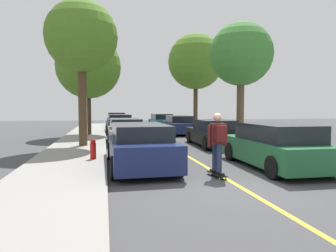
% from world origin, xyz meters
% --- Properties ---
extents(ground, '(80.00, 80.00, 0.00)m').
position_xyz_m(ground, '(0.00, 0.00, 0.00)').
color(ground, '#424244').
extents(sidewalk_left, '(2.57, 56.00, 0.14)m').
position_xyz_m(sidewalk_left, '(-4.42, 0.00, 0.07)').
color(sidewalk_left, gray).
rests_on(sidewalk_left, ground).
extents(center_line, '(0.12, 39.20, 0.01)m').
position_xyz_m(center_line, '(0.00, 4.00, 0.00)').
color(center_line, gold).
rests_on(center_line, ground).
extents(parked_car_left_nearest, '(2.01, 4.70, 1.39)m').
position_xyz_m(parked_car_left_nearest, '(-2.09, 2.53, 0.69)').
color(parked_car_left_nearest, navy).
rests_on(parked_car_left_nearest, ground).
extents(parked_car_left_near, '(1.92, 4.24, 1.31)m').
position_xyz_m(parked_car_left_near, '(-2.09, 9.57, 0.65)').
color(parked_car_left_near, '#BCAD89').
rests_on(parked_car_left_near, ground).
extents(parked_car_left_far, '(2.02, 4.42, 1.39)m').
position_xyz_m(parked_car_left_far, '(-2.09, 16.52, 0.68)').
color(parked_car_left_far, navy).
rests_on(parked_car_left_far, ground).
extents(parked_car_left_farthest, '(1.89, 4.15, 1.44)m').
position_xyz_m(parked_car_left_farthest, '(-2.09, 22.77, 0.72)').
color(parked_car_left_farthest, maroon).
rests_on(parked_car_left_farthest, ground).
extents(parked_car_right_nearest, '(1.99, 4.45, 1.41)m').
position_xyz_m(parked_car_right_nearest, '(2.09, 1.56, 0.69)').
color(parked_car_right_nearest, '#1E5B33').
rests_on(parked_car_right_nearest, ground).
extents(parked_car_right_near, '(1.93, 4.52, 1.31)m').
position_xyz_m(parked_car_right_near, '(2.09, 7.21, 0.64)').
color(parked_car_right_near, black).
rests_on(parked_car_right_near, ground).
extents(parked_car_right_far, '(2.01, 4.65, 1.34)m').
position_xyz_m(parked_car_right_far, '(2.09, 14.27, 0.66)').
color(parked_car_right_far, navy).
rests_on(parked_car_right_far, ground).
extents(parked_car_right_farthest, '(2.01, 4.53, 1.32)m').
position_xyz_m(parked_car_right_farthest, '(2.09, 21.33, 0.65)').
color(parked_car_right_farthest, '#196066').
rests_on(parked_car_right_farthest, ground).
extents(street_tree_left_nearest, '(3.32, 3.32, 6.72)m').
position_xyz_m(street_tree_left_nearest, '(-4.19, 7.64, 5.15)').
color(street_tree_left_nearest, '#4C3823').
rests_on(street_tree_left_nearest, sidewalk_left).
extents(street_tree_left_near, '(4.22, 4.22, 6.59)m').
position_xyz_m(street_tree_left_near, '(-4.19, 13.72, 4.61)').
color(street_tree_left_near, '#3D2D1E').
rests_on(street_tree_left_near, sidewalk_left).
extents(street_tree_right_nearest, '(3.46, 3.46, 6.44)m').
position_xyz_m(street_tree_right_nearest, '(4.19, 8.67, 4.81)').
color(street_tree_right_nearest, brown).
rests_on(street_tree_right_nearest, sidewalk_right).
extents(street_tree_right_near, '(4.54, 4.54, 7.83)m').
position_xyz_m(street_tree_right_near, '(4.19, 17.26, 5.68)').
color(street_tree_right_near, '#4C3823').
rests_on(street_tree_right_near, sidewalk_right).
extents(fire_hydrant, '(0.20, 0.20, 0.70)m').
position_xyz_m(fire_hydrant, '(-3.59, 3.58, 0.49)').
color(fire_hydrant, '#B2140F').
rests_on(fire_hydrant, sidewalk_left).
extents(skateboard, '(0.32, 0.86, 0.10)m').
position_xyz_m(skateboard, '(-0.17, 0.68, 0.09)').
color(skateboard, black).
rests_on(skateboard, ground).
extents(skateboarder, '(0.59, 0.71, 1.66)m').
position_xyz_m(skateboarder, '(-0.17, 0.65, 1.04)').
color(skateboarder, black).
rests_on(skateboarder, skateboard).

